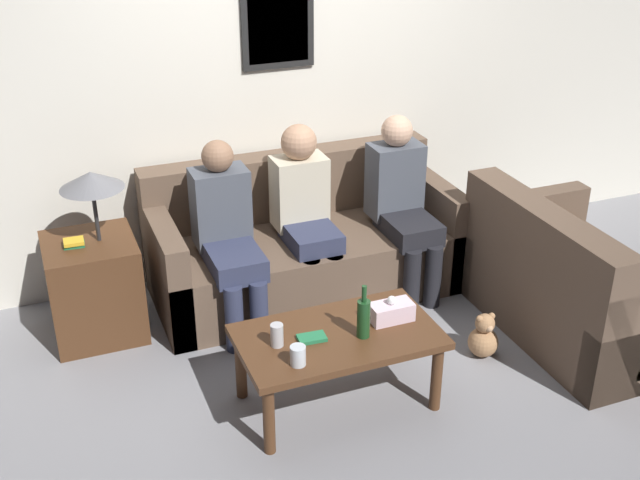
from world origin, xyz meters
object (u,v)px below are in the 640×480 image
couch_side (575,288)px  coffee_table (338,343)px  wine_bottle (364,317)px  person_right (402,200)px  teddy_bear (484,338)px  person_left (227,231)px  couch_main (303,247)px  drinking_glass (298,356)px  person_middle (305,208)px

couch_side → coffee_table: 1.61m
wine_bottle → coffee_table: bearing=148.6°
coffee_table → person_right: bearing=49.4°
teddy_bear → person_left: bearing=143.3°
wine_bottle → person_right: bearing=54.9°
couch_main → teddy_bear: bearing=-59.0°
drinking_glass → person_right: person_right is taller
couch_main → couch_side: (1.33, -1.13, 0.00)m
couch_side → wine_bottle: size_ratio=4.63×
coffee_table → teddy_bear: bearing=5.3°
coffee_table → person_left: person_left is taller
person_left → teddy_bear: (1.26, -0.94, -0.49)m
coffee_table → person_right: 1.38m
couch_side → person_middle: 1.72m
couch_main → coffee_table: (-0.27, -1.24, 0.07)m
couch_main → person_middle: bearing=-102.6°
wine_bottle → drinking_glass: size_ratio=2.90×
person_right → person_left: bearing=-179.8°
couch_side → teddy_bear: size_ratio=4.91×
person_middle → person_right: person_right is taller
teddy_bear → person_middle: bearing=125.0°
couch_main → drinking_glass: couch_main is taller
wine_bottle → drinking_glass: (-0.40, -0.11, -0.06)m
couch_side → teddy_bear: bearing=92.4°
drinking_glass → person_middle: bearing=67.8°
person_right → drinking_glass: bearing=-134.1°
drinking_glass → teddy_bear: bearing=12.1°
wine_bottle → person_right: 1.35m
wine_bottle → person_left: person_left is taller
couch_main → teddy_bear: 1.36m
person_left → person_middle: size_ratio=0.99×
drinking_glass → teddy_bear: drinking_glass is taller
wine_bottle → person_middle: 1.20m
coffee_table → wine_bottle: (0.11, -0.07, 0.17)m
couch_main → person_left: (-0.56, -0.22, 0.31)m
person_right → teddy_bear: (0.08, -0.94, -0.51)m
wine_bottle → person_right: person_right is taller
person_middle → drinking_glass: bearing=-112.2°
coffee_table → person_left: 1.09m
couch_main → drinking_glass: size_ratio=19.54×
couch_main → teddy_bear: size_ratio=7.13×
coffee_table → teddy_bear: coffee_table is taller
person_left → teddy_bear: size_ratio=4.10×
person_left → person_middle: bearing=9.6°
coffee_table → drinking_glass: bearing=-148.1°
person_left → teddy_bear: bearing=-36.7°
wine_bottle → teddy_bear: wine_bottle is taller
drinking_glass → person_middle: (0.53, 1.30, 0.15)m
couch_main → person_right: bearing=-19.1°
coffee_table → person_left: bearing=105.9°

